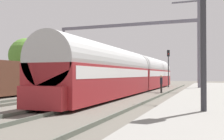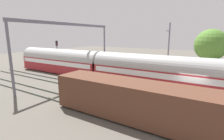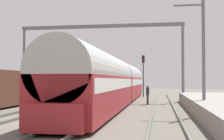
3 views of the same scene
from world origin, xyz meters
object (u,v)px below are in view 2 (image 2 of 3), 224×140
at_px(railway_signal_far, 57,51).
at_px(catenary_gantry, 70,37).
at_px(passenger_train, 99,65).
at_px(freight_car, 134,101).
at_px(person_crossing, 116,69).

relative_size(railway_signal_far, catenary_gantry, 0.31).
xyz_separation_m(railway_signal_far, catenary_gantry, (-4.03, -7.60, 2.61)).
xyz_separation_m(passenger_train, freight_car, (-8.44, -9.22, -0.50)).
distance_m(freight_car, catenary_gantry, 14.75).
relative_size(freight_car, catenary_gantry, 0.76).
relative_size(person_crossing, catenary_gantry, 0.10).
height_order(freight_car, railway_signal_far, railway_signal_far).
bearing_deg(freight_car, passenger_train, 47.51).
bearing_deg(freight_car, railway_signal_far, 62.80).
height_order(passenger_train, catenary_gantry, catenary_gantry).
relative_size(passenger_train, railway_signal_far, 6.29).
bearing_deg(railway_signal_far, catenary_gantry, -117.93).
height_order(freight_car, catenary_gantry, catenary_gantry).
bearing_deg(passenger_train, person_crossing, -19.48).
bearing_deg(catenary_gantry, railway_signal_far, 62.07).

